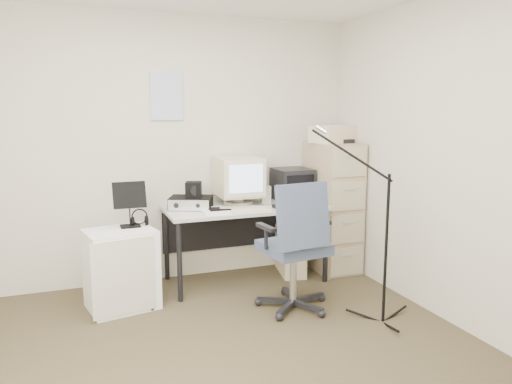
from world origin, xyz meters
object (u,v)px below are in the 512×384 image
object	(u,v)px
filing_cabinet	(332,207)
desk	(245,244)
side_cart	(121,269)
office_chair	(294,245)

from	to	relation	value
filing_cabinet	desk	size ratio (longest dim) A/B	0.87
filing_cabinet	side_cart	size ratio (longest dim) A/B	1.96
desk	filing_cabinet	bearing A→B (deg)	1.81
filing_cabinet	side_cart	distance (m)	2.17
filing_cabinet	side_cart	bearing A→B (deg)	-172.34
side_cart	filing_cabinet	bearing A→B (deg)	-3.82
filing_cabinet	office_chair	distance (m)	1.14
filing_cabinet	side_cart	world-z (taller)	filing_cabinet
desk	side_cart	bearing A→B (deg)	-167.73
desk	side_cart	xyz separation A→B (m)	(-1.18, -0.26, -0.03)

